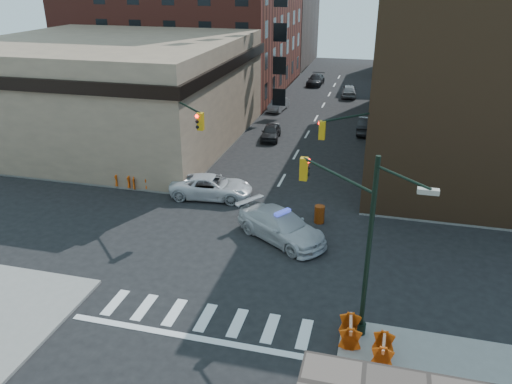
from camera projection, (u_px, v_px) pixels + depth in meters
The scene contains 27 objects.
ground at pixel (246, 245), 28.46m from camera, with size 140.00×140.00×0.00m, color black.
sidewalk_nw at pixel (140, 96), 62.73m from camera, with size 34.00×54.50×0.15m, color gray.
bank_building at pixel (114, 90), 45.17m from camera, with size 22.00×22.00×9.00m, color #9A8065.
commercial_row_ne at pixel (462, 65), 42.61m from camera, with size 14.00×34.00×14.00m, color #4E341F.
filler_nw at pixel (253, 14), 83.87m from camera, with size 20.00×18.00×16.00m, color brown.
filler_ne at pixel (440, 33), 74.26m from camera, with size 16.00×16.00×12.00m, color maroon.
signal_pole_se at pixel (351, 230), 20.32m from camera, with size 5.40×5.27×8.00m.
signal_pole_nw at pixel (182, 137), 32.78m from camera, with size 3.58×3.67×8.00m.
signal_pole_ne at pixel (362, 151), 30.12m from camera, with size 3.67×3.58×8.00m.
tree_ne_near at pixel (392, 94), 48.39m from camera, with size 3.00×3.00×4.85m.
tree_ne_far at pixel (392, 78), 55.48m from camera, with size 3.00×3.00×4.85m.
police_car at pixel (281, 226), 28.74m from camera, with size 2.39×5.88×1.71m, color silver.
pickup at pixel (212, 187), 34.21m from camera, with size 2.58×5.60×1.56m, color silver.
parked_car_wnear at pixel (271, 132), 46.36m from camera, with size 1.61×4.01×1.37m, color black.
parked_car_wfar at pixel (278, 104), 56.16m from camera, with size 1.42×4.07×1.34m, color gray.
parked_car_wdeep at pixel (316, 80), 68.94m from camera, with size 1.99×4.89×1.42m, color black.
parked_car_enear at pixel (367, 125), 48.14m from camera, with size 1.68×4.81×1.59m, color black.
parked_car_efar at pixel (349, 91), 62.35m from camera, with size 1.79×4.45×1.52m, color gray.
pedestrian_a at pixel (182, 162), 37.91m from camera, with size 0.67×0.44×1.85m, color black.
pedestrian_b at pixel (154, 162), 37.97m from camera, with size 0.87×0.68×1.79m, color black.
pedestrian_c at pixel (153, 161), 38.39m from camera, with size 0.97×0.40×1.66m, color #1F252F.
barrel_road at pixel (319, 214), 30.80m from camera, with size 0.62×0.62×1.11m, color orange.
barrel_bank at pixel (194, 187), 35.02m from camera, with size 0.52×0.52×0.92m, color #E64A0A.
barricade_se_a at pixel (350, 332), 20.56m from camera, with size 1.36×0.68×1.02m, color #DD420A, non-canonical shape.
barricade_se_b at pixel (383, 350), 19.60m from camera, with size 1.29×0.64×0.96m, color orange, non-canonical shape.
barricade_nw_a at pixel (141, 182), 35.41m from camera, with size 1.16×0.58×0.87m, color #F0420B, non-canonical shape.
barricade_nw_b at pixel (125, 180), 35.68m from camera, with size 1.32×0.66×0.99m, color red, non-canonical shape.
Camera 1 is at (6.76, -23.91, 14.20)m, focal length 35.00 mm.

